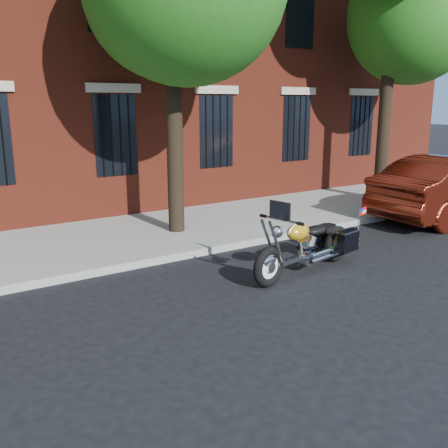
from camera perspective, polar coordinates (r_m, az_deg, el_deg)
ground at (r=8.92m, az=0.74°, el=-5.99°), size 120.00×120.00×0.00m
curb at (r=10.01m, az=-3.75°, el=-3.35°), size 40.00×0.16×0.15m
sidewalk at (r=11.61m, az=-8.43°, el=-1.06°), size 40.00×3.60×0.15m
building at (r=17.88m, az=-19.44°, el=22.64°), size 26.00×10.08×12.00m
motorcycle at (r=9.16m, az=9.84°, el=-2.52°), size 2.84×1.10×1.42m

